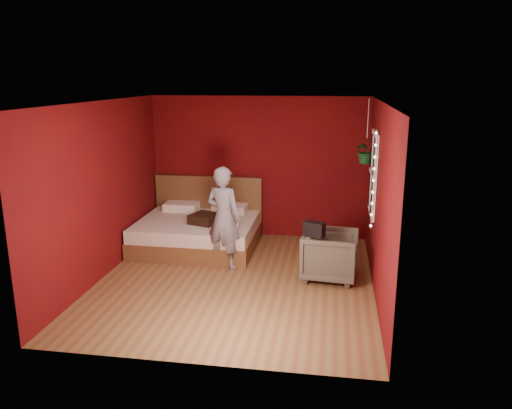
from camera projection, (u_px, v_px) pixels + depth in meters
name	position (u px, v px, depth m)	size (l,w,h in m)	color
floor	(236.00, 280.00, 7.41)	(4.50, 4.50, 0.00)	olive
room_walls	(235.00, 169.00, 6.99)	(4.04, 4.54, 2.62)	#610D0A
window	(373.00, 174.00, 7.60)	(0.05, 0.97, 1.27)	white
fairy_lights	(373.00, 180.00, 7.10)	(0.04, 0.04, 1.45)	silver
bed	(199.00, 230.00, 8.85)	(2.04, 1.73, 1.12)	brown
person	(224.00, 218.00, 7.73)	(0.59, 0.39, 1.62)	gray
armchair	(330.00, 255.00, 7.40)	(0.78, 0.80, 0.73)	#585546
handbag	(314.00, 229.00, 7.08)	(0.29, 0.15, 0.21)	black
throw_pillow	(205.00, 219.00, 8.49)	(0.44, 0.44, 0.16)	black
hanging_plant	(366.00, 151.00, 8.00)	(0.46, 0.44, 1.03)	silver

